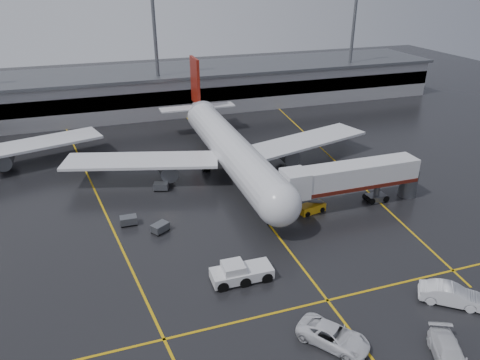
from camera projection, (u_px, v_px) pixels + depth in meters
name	position (u px, v px, depth m)	size (l,w,h in m)	color
ground	(249.00, 199.00, 61.31)	(220.00, 220.00, 0.00)	black
apron_line_centre	(249.00, 199.00, 61.31)	(0.25, 90.00, 0.02)	gold
apron_line_stop	(327.00, 300.00, 42.42)	(60.00, 0.25, 0.02)	gold
apron_line_left	(94.00, 189.00, 64.12)	(0.25, 70.00, 0.02)	gold
apron_line_right	(330.00, 157.00, 75.09)	(0.25, 70.00, 0.02)	gold
terminal	(178.00, 88.00, 100.62)	(122.00, 19.00, 8.60)	gray
light_mast_mid	(156.00, 46.00, 89.78)	(3.00, 1.20, 25.45)	#595B60
light_mast_right	(353.00, 37.00, 102.77)	(3.00, 1.20, 25.45)	#595B60
main_airliner	(228.00, 146.00, 67.85)	(48.80, 45.60, 14.10)	silver
jet_bridge	(352.00, 178.00, 57.92)	(19.90, 3.40, 6.05)	silver
pushback_tractor	(240.00, 273.00, 44.86)	(6.18, 2.70, 2.20)	silver
belt_loader	(312.00, 208.00, 57.77)	(3.80, 2.26, 2.26)	orange
service_van_a	(333.00, 336.00, 37.17)	(2.78, 6.04, 1.68)	white
service_van_b	(449.00, 355.00, 35.40)	(2.28, 5.61, 1.63)	silver
service_van_c	(451.00, 295.00, 41.73)	(1.99, 5.71, 1.88)	white
baggage_cart_a	(160.00, 227.00, 53.28)	(2.39, 2.19, 1.12)	#595B60
baggage_cart_b	(129.00, 220.00, 54.80)	(2.02, 1.33, 1.12)	#595B60
baggage_cart_c	(161.00, 186.00, 63.44)	(2.31, 1.87, 1.12)	#595B60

